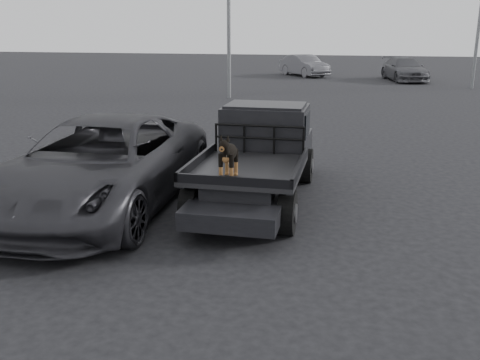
% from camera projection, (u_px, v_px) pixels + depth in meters
% --- Properties ---
extents(ground, '(120.00, 120.00, 0.00)m').
position_uv_depth(ground, '(269.00, 252.00, 8.25)').
color(ground, black).
rests_on(ground, ground).
extents(flatbed_ute, '(2.00, 5.40, 0.92)m').
position_uv_depth(flatbed_ute, '(257.00, 178.00, 10.59)').
color(flatbed_ute, black).
rests_on(flatbed_ute, ground).
extents(ute_cab, '(1.72, 1.30, 0.88)m').
position_uv_depth(ute_cab, '(266.00, 125.00, 11.24)').
color(ute_cab, black).
rests_on(ute_cab, flatbed_ute).
extents(headache_rack, '(1.80, 0.08, 0.55)m').
position_uv_depth(headache_rack, '(259.00, 140.00, 10.58)').
color(headache_rack, black).
rests_on(headache_rack, flatbed_ute).
extents(dog, '(0.32, 0.60, 0.74)m').
position_uv_depth(dog, '(229.00, 156.00, 8.82)').
color(dog, black).
rests_on(dog, flatbed_ute).
extents(parked_suv, '(2.99, 6.19, 1.70)m').
position_uv_depth(parked_suv, '(101.00, 164.00, 10.07)').
color(parked_suv, '#2C2C31').
rests_on(parked_suv, ground).
extents(distant_car_a, '(3.92, 4.47, 1.46)m').
position_uv_depth(distant_car_a, '(304.00, 65.00, 37.44)').
color(distant_car_a, '#535359').
rests_on(distant_car_a, ground).
extents(distant_car_b, '(3.09, 5.33, 1.45)m').
position_uv_depth(distant_car_b, '(405.00, 69.00, 34.19)').
color(distant_car_b, '#4C4C51').
rests_on(distant_car_b, ground).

